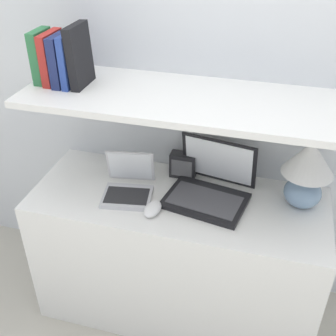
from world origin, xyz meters
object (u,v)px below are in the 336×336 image
computer_mouse (153,209)px  book_navy (62,59)px  router_box (183,165)px  laptop_small (128,186)px  laptop_large (210,187)px  book_black (79,56)px  book_blue (71,59)px  table_lamp (307,169)px  book_green (42,56)px  book_red (52,58)px

computer_mouse → book_navy: (-0.44, 0.19, 0.54)m
router_box → laptop_small: bearing=-134.0°
laptop_small → computer_mouse: laptop_small is taller
laptop_large → computer_mouse: bearing=-140.2°
laptop_large → book_black: 0.78m
router_box → book_black: bearing=-164.7°
computer_mouse → router_box: size_ratio=0.97×
router_box → book_blue: size_ratio=0.57×
table_lamp → laptop_large: size_ratio=0.80×
laptop_large → computer_mouse: 0.27m
laptop_large → computer_mouse: laptop_large is taller
book_green → book_red: bearing=0.0°
table_lamp → laptop_small: (-0.75, -0.12, -0.14)m
book_red → book_navy: (0.05, 0.00, -0.00)m
laptop_large → book_red: size_ratio=1.86×
table_lamp → book_green: bearing=-178.4°
router_box → book_black: size_ratio=0.49×
table_lamp → laptop_small: table_lamp is taller
table_lamp → book_black: 1.04m
book_navy → laptop_small: bearing=-17.7°
book_navy → book_red: bearing=180.0°
laptop_small → book_blue: bearing=159.7°
book_green → book_navy: book_green is taller
router_box → book_red: bearing=-168.1°
laptop_large → book_green: (-0.74, 0.02, 0.52)m
router_box → book_green: (-0.59, -0.11, 0.51)m
laptop_small → table_lamp: bearing=9.5°
computer_mouse → router_box: bearing=79.5°
book_green → laptop_small: bearing=-13.6°
laptop_small → book_navy: 0.61m
table_lamp → computer_mouse: 0.66m
router_box → book_blue: bearing=-165.9°
table_lamp → laptop_large: 0.42m
laptop_small → computer_mouse: size_ratio=2.12×
computer_mouse → book_black: size_ratio=0.47×
table_lamp → book_navy: 1.11m
book_navy → book_black: (0.08, 0.00, 0.02)m
laptop_small → router_box: (0.20, 0.21, 0.02)m
book_green → book_blue: 0.13m
router_box → book_navy: size_ratio=0.59×
book_black → laptop_small: bearing=-23.6°
book_blue → book_green: bearing=180.0°
book_green → book_navy: (0.09, 0.00, -0.00)m
book_blue → book_black: 0.04m
table_lamp → book_blue: book_blue is taller
computer_mouse → book_blue: (-0.40, 0.19, 0.55)m
laptop_small → book_green: 0.66m
book_green → book_black: 0.17m
router_box → book_red: 0.75m
computer_mouse → book_green: 0.79m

